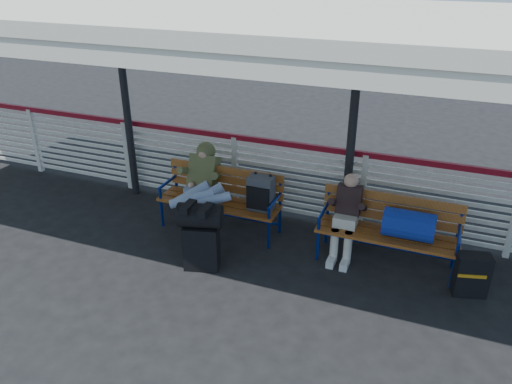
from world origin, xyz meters
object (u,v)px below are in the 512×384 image
at_px(traveler_man, 200,191).
at_px(luggage_stack, 201,234).
at_px(suitcase_side, 471,275).
at_px(companion_person, 346,216).
at_px(bench_right, 400,225).
at_px(bench_left, 235,194).

bearing_deg(traveler_man, luggage_stack, -63.30).
distance_m(luggage_stack, suitcase_side, 3.33).
height_order(companion_person, suitcase_side, companion_person).
height_order(luggage_stack, bench_right, luggage_stack).
xyz_separation_m(bench_right, companion_person, (-0.69, -0.00, -0.01)).
bearing_deg(bench_right, companion_person, -179.95).
relative_size(traveler_man, companion_person, 1.43).
bearing_deg(companion_person, luggage_stack, -149.66).
bearing_deg(traveler_man, companion_person, 8.03).
xyz_separation_m(bench_left, companion_person, (1.62, -0.06, -0.01)).
bearing_deg(luggage_stack, bench_right, 7.15).
height_order(bench_right, traveler_man, traveler_man).
bearing_deg(bench_left, traveler_man, -138.10).
relative_size(bench_right, suitcase_side, 3.31).
distance_m(luggage_stack, bench_left, 1.03).
relative_size(traveler_man, suitcase_side, 3.01).
bearing_deg(suitcase_side, companion_person, 154.65).
distance_m(traveler_man, companion_person, 2.02).
bearing_deg(suitcase_side, bench_right, 147.03).
xyz_separation_m(bench_left, traveler_man, (-0.38, -0.34, 0.13)).
bearing_deg(traveler_man, bench_right, 6.00).
xyz_separation_m(traveler_man, companion_person, (2.00, 0.28, -0.14)).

